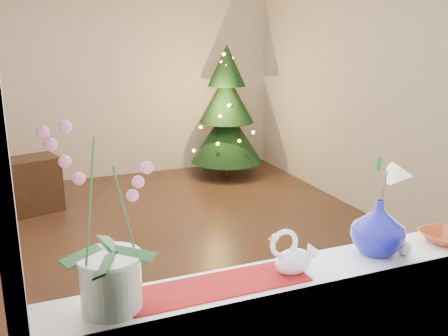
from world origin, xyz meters
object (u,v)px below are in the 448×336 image
Objects in this scene: paperweight at (404,248)px; side_table at (20,187)px; xmas_tree at (227,112)px; orchid_pot at (107,219)px; blue_vase at (379,223)px; amber_dish at (443,238)px; swan at (294,252)px.

side_table is at bearing 111.99° from paperweight.
xmas_tree is 2.19× the size of side_table.
orchid_pot is 3.93m from side_table.
xmas_tree is at bearing 77.23° from paperweight.
amber_dish is (0.36, -0.02, -0.12)m from blue_vase.
blue_vase is 4.44m from xmas_tree.
swan is at bearing 176.10° from paperweight.
paperweight is at bearing -34.06° from blue_vase.
paperweight is at bearing -102.77° from xmas_tree.
paperweight is 0.08× the size of side_table.
swan is 0.78× the size of blue_vase.
orchid_pot is at bearing 179.90° from amber_dish.
side_table is (-1.46, 3.78, -0.77)m from blue_vase.
paperweight reaches higher than side_table.
amber_dish is at bearing 8.89° from paperweight.
blue_vase is 4.28× the size of paperweight.
orchid_pot is 4.88m from xmas_tree.
xmas_tree is at bearing 85.74° from swan.
side_table is (-0.31, 3.79, -0.96)m from orchid_pot.
blue_vase is (1.14, 0.02, -0.19)m from orchid_pot.
amber_dish is (1.50, -0.00, -0.31)m from orchid_pot.
blue_vase is at bearing -85.48° from side_table.
blue_vase reaches higher than swan.
side_table is at bearing 120.11° from swan.
orchid_pot reaches higher than swan.
xmas_tree is at bearing 80.48° from amber_dish.
xmas_tree reaches higher than side_table.
orchid_pot reaches higher than side_table.
swan is 1.25× the size of amber_dish.
blue_vase is at bearing 145.94° from paperweight.
orchid_pot is 1.16m from blue_vase.
swan is at bearing -0.67° from orchid_pot.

